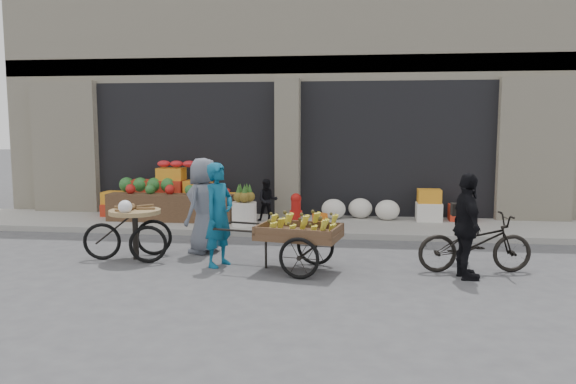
# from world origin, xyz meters

# --- Properties ---
(ground) EXTENTS (80.00, 80.00, 0.00)m
(ground) POSITION_xyz_m (0.00, 0.00, 0.00)
(ground) COLOR #424244
(ground) RESTS_ON ground
(sidewalk) EXTENTS (18.00, 2.20, 0.12)m
(sidewalk) POSITION_xyz_m (0.00, 4.10, 0.06)
(sidewalk) COLOR gray
(sidewalk) RESTS_ON ground
(building) EXTENTS (14.00, 6.45, 7.00)m
(building) POSITION_xyz_m (0.00, 8.03, 3.37)
(building) COLOR beige
(building) RESTS_ON ground
(fruit_display) EXTENTS (3.10, 1.12, 1.24)m
(fruit_display) POSITION_xyz_m (-2.48, 4.38, 0.67)
(fruit_display) COLOR red
(fruit_display) RESTS_ON sidewalk
(pineapple_bin) EXTENTS (0.52, 0.52, 0.50)m
(pineapple_bin) POSITION_xyz_m (-0.75, 3.60, 0.37)
(pineapple_bin) COLOR silver
(pineapple_bin) RESTS_ON sidewalk
(fire_hydrant) EXTENTS (0.22, 0.22, 0.71)m
(fire_hydrant) POSITION_xyz_m (0.35, 3.55, 0.50)
(fire_hydrant) COLOR #A5140F
(fire_hydrant) RESTS_ON sidewalk
(orange_bucket) EXTENTS (0.32, 0.32, 0.30)m
(orange_bucket) POSITION_xyz_m (0.85, 3.50, 0.27)
(orange_bucket) COLOR orange
(orange_bucket) RESTS_ON sidewalk
(right_bay_goods) EXTENTS (3.35, 0.60, 0.70)m
(right_bay_goods) POSITION_xyz_m (2.61, 4.70, 0.41)
(right_bay_goods) COLOR silver
(right_bay_goods) RESTS_ON sidewalk
(seated_person) EXTENTS (0.51, 0.43, 0.93)m
(seated_person) POSITION_xyz_m (-0.35, 4.20, 0.58)
(seated_person) COLOR black
(seated_person) RESTS_ON sidewalk
(banana_cart) EXTENTS (2.21, 1.22, 0.87)m
(banana_cart) POSITION_xyz_m (0.69, 0.54, 0.63)
(banana_cart) COLOR brown
(banana_cart) RESTS_ON ground
(vendor_woman) EXTENTS (0.60, 0.71, 1.64)m
(vendor_woman) POSITION_xyz_m (-0.56, 0.69, 0.82)
(vendor_woman) COLOR navy
(vendor_woman) RESTS_ON ground
(tricycle_cart) EXTENTS (1.46, 0.99, 0.95)m
(tricycle_cart) POSITION_xyz_m (-2.05, 0.94, 0.57)
(tricycle_cart) COLOR #9E7F51
(tricycle_cart) RESTS_ON ground
(vendor_grey) EXTENTS (0.77, 0.94, 1.66)m
(vendor_grey) POSITION_xyz_m (-1.05, 1.59, 0.83)
(vendor_grey) COLOR slate
(vendor_grey) RESTS_ON ground
(bicycle) EXTENTS (1.78, 0.82, 0.90)m
(bicycle) POSITION_xyz_m (3.38, 0.81, 0.45)
(bicycle) COLOR black
(bicycle) RESTS_ON ground
(cyclist) EXTENTS (0.49, 0.95, 1.55)m
(cyclist) POSITION_xyz_m (3.18, 0.41, 0.77)
(cyclist) COLOR black
(cyclist) RESTS_ON ground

